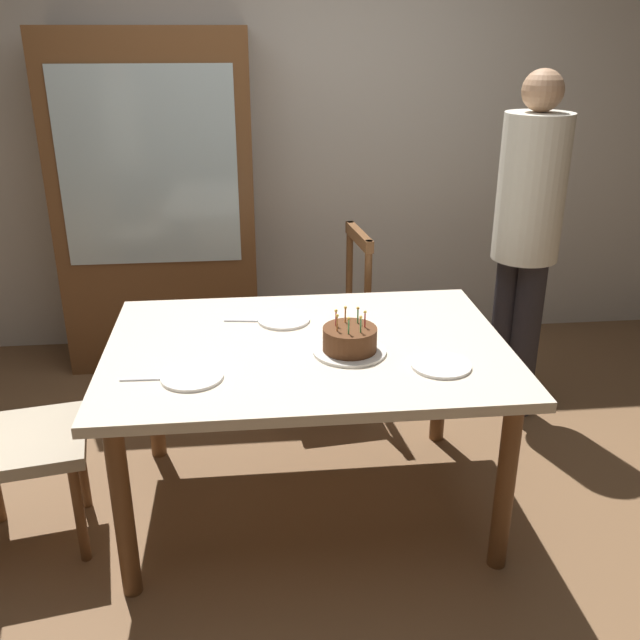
{
  "coord_description": "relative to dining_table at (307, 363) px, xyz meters",
  "views": [
    {
      "loc": [
        -0.21,
        -2.48,
        1.88
      ],
      "look_at": [
        0.05,
        0.0,
        0.85
      ],
      "focal_mm": 39.39,
      "sensor_mm": 36.0,
      "label": 1
    }
  ],
  "objects": [
    {
      "name": "ground",
      "position": [
        0.0,
        0.0,
        -0.66
      ],
      "size": [
        6.4,
        6.4,
        0.0
      ],
      "primitive_type": "plane",
      "color": "brown"
    },
    {
      "name": "back_wall",
      "position": [
        0.0,
        1.85,
        0.64
      ],
      "size": [
        6.4,
        0.1,
        2.6
      ],
      "primitive_type": "cube",
      "color": "beige",
      "rests_on": "ground"
    },
    {
      "name": "fork_far_side",
      "position": [
        -0.24,
        0.26,
        0.09
      ],
      "size": [
        0.18,
        0.04,
        0.01
      ],
      "primitive_type": "cube",
      "rotation": [
        0.0,
        0.0,
        -0.14
      ],
      "color": "silver",
      "rests_on": "dining_table"
    },
    {
      "name": "plate_near_celebrant",
      "position": [
        -0.43,
        -0.25,
        0.09
      ],
      "size": [
        0.22,
        0.22,
        0.01
      ],
      "primitive_type": "cylinder",
      "color": "white",
      "rests_on": "dining_table"
    },
    {
      "name": "person_guest",
      "position": [
        1.14,
        0.72,
        0.32
      ],
      "size": [
        0.32,
        0.32,
        1.72
      ],
      "color": "#262328",
      "rests_on": "ground"
    },
    {
      "name": "chair_spindle_back",
      "position": [
        0.17,
        0.87,
        -0.2
      ],
      "size": [
        0.49,
        0.49,
        0.95
      ],
      "color": "tan",
      "rests_on": "ground"
    },
    {
      "name": "dining_table",
      "position": [
        0.0,
        0.0,
        0.0
      ],
      "size": [
        1.55,
        1.09,
        0.75
      ],
      "color": "beige",
      "rests_on": "ground"
    },
    {
      "name": "plate_far_side",
      "position": [
        -0.08,
        0.25,
        0.09
      ],
      "size": [
        0.22,
        0.22,
        0.01
      ],
      "primitive_type": "cylinder",
      "color": "white",
      "rests_on": "dining_table"
    },
    {
      "name": "birthday_cake",
      "position": [
        0.15,
        -0.09,
        0.13
      ],
      "size": [
        0.28,
        0.28,
        0.17
      ],
      "color": "silver",
      "rests_on": "dining_table"
    },
    {
      "name": "china_cabinet",
      "position": [
        -0.72,
        1.56,
        0.29
      ],
      "size": [
        1.1,
        0.45,
        1.9
      ],
      "color": "brown",
      "rests_on": "ground"
    },
    {
      "name": "plate_near_guest",
      "position": [
        0.47,
        -0.25,
        0.09
      ],
      "size": [
        0.22,
        0.22,
        0.01
      ],
      "primitive_type": "cylinder",
      "color": "white",
      "rests_on": "dining_table"
    },
    {
      "name": "fork_near_celebrant",
      "position": [
        -0.59,
        -0.24,
        0.09
      ],
      "size": [
        0.18,
        0.02,
        0.01
      ],
      "primitive_type": "cube",
      "rotation": [
        0.0,
        0.0,
        -0.04
      ],
      "color": "silver",
      "rests_on": "dining_table"
    }
  ]
}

